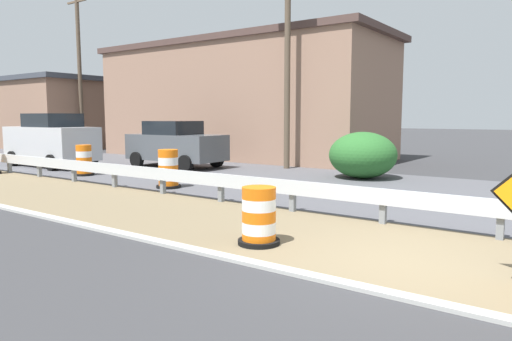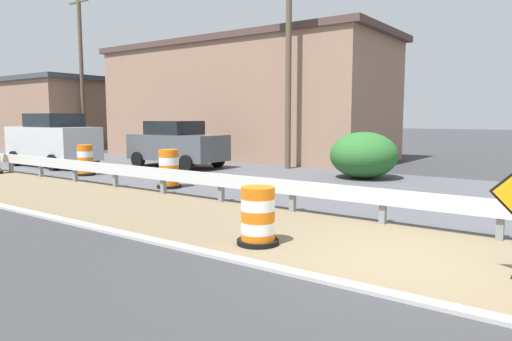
{
  "view_description": "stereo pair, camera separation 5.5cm",
  "coord_description": "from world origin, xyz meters",
  "px_view_note": "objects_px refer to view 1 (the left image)",
  "views": [
    {
      "loc": [
        -6.52,
        -2.07,
        2.1
      ],
      "look_at": [
        2.12,
        4.11,
        0.88
      ],
      "focal_mm": 32.74,
      "sensor_mm": 36.0,
      "label": 1
    },
    {
      "loc": [
        -6.49,
        -2.12,
        2.1
      ],
      "look_at": [
        2.12,
        4.11,
        0.88
      ],
      "focal_mm": 32.74,
      "sensor_mm": 36.0,
      "label": 2
    }
  ],
  "objects_px": {
    "traffic_barrel_mid": "(84,162)",
    "car_trailing_far_lane": "(51,140)",
    "utility_pole_near": "(287,72)",
    "car_trailing_near_lane": "(176,144)",
    "traffic_barrel_nearest": "(259,219)",
    "utility_pole_mid": "(80,71)",
    "traffic_barrel_close": "(168,170)"
  },
  "relations": [
    {
      "from": "utility_pole_near",
      "to": "car_trailing_near_lane",
      "type": "bearing_deg",
      "value": 119.45
    },
    {
      "from": "car_trailing_near_lane",
      "to": "utility_pole_mid",
      "type": "xyz_separation_m",
      "value": [
        3.34,
        11.48,
        3.93
      ]
    },
    {
      "from": "traffic_barrel_mid",
      "to": "utility_pole_near",
      "type": "xyz_separation_m",
      "value": [
        6.21,
        -4.71,
        3.4
      ]
    },
    {
      "from": "traffic_barrel_nearest",
      "to": "utility_pole_mid",
      "type": "bearing_deg",
      "value": 62.42
    },
    {
      "from": "traffic_barrel_nearest",
      "to": "utility_pole_near",
      "type": "distance_m",
      "value": 12.04
    },
    {
      "from": "car_trailing_near_lane",
      "to": "traffic_barrel_nearest",
      "type": "bearing_deg",
      "value": -39.48
    },
    {
      "from": "traffic_barrel_mid",
      "to": "car_trailing_near_lane",
      "type": "xyz_separation_m",
      "value": [
        3.93,
        -0.67,
        0.47
      ]
    },
    {
      "from": "traffic_barrel_mid",
      "to": "utility_pole_mid",
      "type": "relative_size",
      "value": 0.12
    },
    {
      "from": "traffic_barrel_nearest",
      "to": "car_trailing_far_lane",
      "type": "height_order",
      "value": "car_trailing_far_lane"
    },
    {
      "from": "car_trailing_near_lane",
      "to": "utility_pole_mid",
      "type": "height_order",
      "value": "utility_pole_mid"
    },
    {
      "from": "traffic_barrel_mid",
      "to": "car_trailing_far_lane",
      "type": "height_order",
      "value": "car_trailing_far_lane"
    },
    {
      "from": "car_trailing_far_lane",
      "to": "traffic_barrel_mid",
      "type": "bearing_deg",
      "value": 165.21
    },
    {
      "from": "utility_pole_near",
      "to": "car_trailing_far_lane",
      "type": "bearing_deg",
      "value": 121.06
    },
    {
      "from": "utility_pole_mid",
      "to": "car_trailing_near_lane",
      "type": "bearing_deg",
      "value": -106.22
    },
    {
      "from": "traffic_barrel_mid",
      "to": "car_trailing_far_lane",
      "type": "relative_size",
      "value": 0.24
    },
    {
      "from": "traffic_barrel_nearest",
      "to": "car_trailing_near_lane",
      "type": "distance_m",
      "value": 12.45
    },
    {
      "from": "traffic_barrel_close",
      "to": "traffic_barrel_mid",
      "type": "distance_m",
      "value": 4.65
    },
    {
      "from": "traffic_barrel_close",
      "to": "traffic_barrel_mid",
      "type": "xyz_separation_m",
      "value": [
        0.32,
        4.64,
        -0.02
      ]
    },
    {
      "from": "utility_pole_near",
      "to": "traffic_barrel_close",
      "type": "bearing_deg",
      "value": 179.35
    },
    {
      "from": "traffic_barrel_close",
      "to": "car_trailing_near_lane",
      "type": "xyz_separation_m",
      "value": [
        4.24,
        3.97,
        0.45
      ]
    },
    {
      "from": "car_trailing_far_lane",
      "to": "car_trailing_near_lane",
      "type": "bearing_deg",
      "value": -146.89
    },
    {
      "from": "car_trailing_near_lane",
      "to": "car_trailing_far_lane",
      "type": "distance_m",
      "value": 5.34
    },
    {
      "from": "traffic_barrel_close",
      "to": "traffic_barrel_mid",
      "type": "bearing_deg",
      "value": 86.08
    },
    {
      "from": "traffic_barrel_close",
      "to": "utility_pole_near",
      "type": "distance_m",
      "value": 7.35
    },
    {
      "from": "car_trailing_far_lane",
      "to": "utility_pole_near",
      "type": "distance_m",
      "value": 10.36
    },
    {
      "from": "traffic_barrel_nearest",
      "to": "traffic_barrel_close",
      "type": "distance_m",
      "value": 6.74
    },
    {
      "from": "traffic_barrel_mid",
      "to": "utility_pole_near",
      "type": "height_order",
      "value": "utility_pole_near"
    },
    {
      "from": "traffic_barrel_nearest",
      "to": "traffic_barrel_close",
      "type": "relative_size",
      "value": 0.84
    },
    {
      "from": "traffic_barrel_mid",
      "to": "car_trailing_far_lane",
      "type": "distance_m",
      "value": 4.02
    },
    {
      "from": "traffic_barrel_nearest",
      "to": "utility_pole_mid",
      "type": "distance_m",
      "value": 24.35
    },
    {
      "from": "traffic_barrel_close",
      "to": "utility_pole_near",
      "type": "xyz_separation_m",
      "value": [
        6.52,
        -0.07,
        3.38
      ]
    },
    {
      "from": "traffic_barrel_nearest",
      "to": "utility_pole_mid",
      "type": "relative_size",
      "value": 0.1
    }
  ]
}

